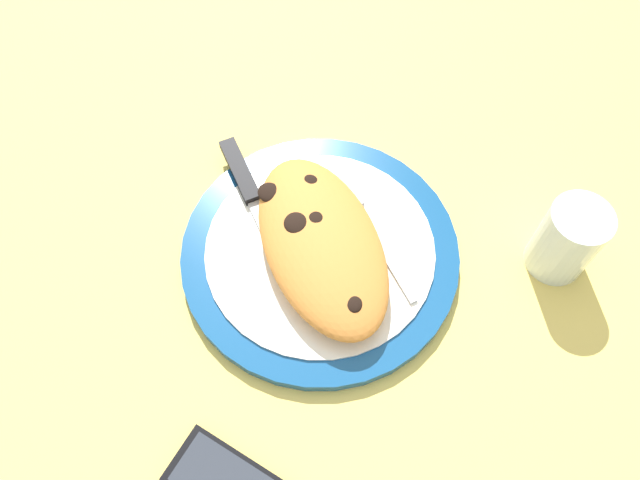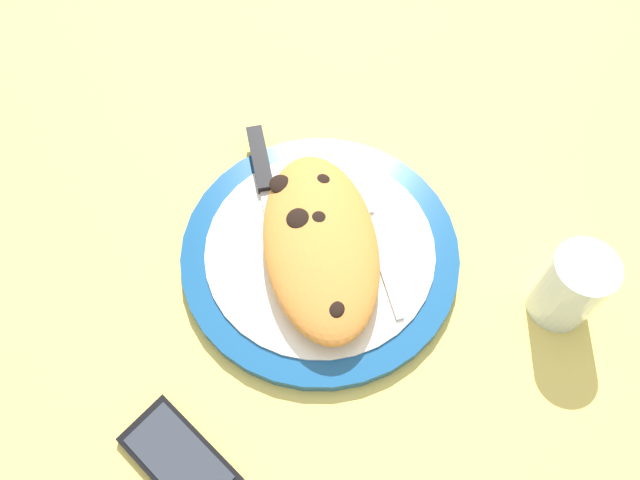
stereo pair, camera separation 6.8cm
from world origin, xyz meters
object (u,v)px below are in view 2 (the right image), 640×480
object	(u,v)px
smartphone	(180,459)
water_glass	(568,289)
knife	(264,178)
calzone	(318,244)
plate	(320,252)
fork	(373,237)

from	to	relation	value
smartphone	water_glass	world-z (taller)	water_glass
smartphone	water_glass	bearing A→B (deg)	-72.51
knife	water_glass	xyz separation A→B (cm)	(-18.32, -31.77, 1.85)
smartphone	water_glass	size ratio (longest dim) A/B	1.32
calzone	knife	bearing A→B (deg)	28.46
plate	knife	distance (cm)	11.63
plate	fork	distance (cm)	6.39
plate	water_glass	bearing A→B (deg)	-108.10
calzone	smartphone	size ratio (longest dim) A/B	1.89
knife	smartphone	size ratio (longest dim) A/B	1.71
fork	water_glass	bearing A→B (deg)	-115.44
calzone	fork	xyz separation A→B (cm)	(1.48, -6.48, -2.08)
plate	calzone	distance (cm)	3.33
calzone	fork	distance (cm)	6.97
fork	plate	bearing A→B (deg)	98.14
calzone	knife	size ratio (longest dim) A/B	1.11
plate	water_glass	xyz separation A→B (cm)	(-8.44, -25.82, 3.33)
fork	calzone	bearing A→B (deg)	102.88
plate	water_glass	world-z (taller)	water_glass
plate	knife	bearing A→B (deg)	31.05
smartphone	plate	bearing A→B (deg)	-36.22
plate	calzone	xyz separation A→B (cm)	(-0.59, 0.27, 3.27)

